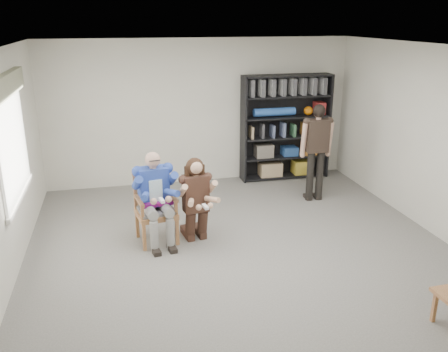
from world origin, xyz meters
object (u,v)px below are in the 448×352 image
object	(u,v)px
armchair	(156,208)
standing_man	(316,154)
seated_man	(155,198)
kneeling_woman	(197,201)
bookshelf	(286,128)

from	to	relation	value
armchair	standing_man	xyz separation A→B (m)	(2.94, 1.04, 0.34)
seated_man	kneeling_woman	size ratio (longest dim) A/B	1.09
armchair	kneeling_woman	distance (m)	0.60
armchair	kneeling_woman	size ratio (longest dim) A/B	0.84
seated_man	bookshelf	bearing A→B (deg)	31.09
armchair	seated_man	bearing A→B (deg)	0.00
armchair	seated_man	xyz separation A→B (m)	(0.00, 0.00, 0.16)
kneeling_woman	bookshelf	bearing A→B (deg)	39.01
seated_man	kneeling_woman	bearing A→B (deg)	-20.34
kneeling_woman	bookshelf	distance (m)	3.39
standing_man	armchair	bearing A→B (deg)	-157.76
bookshelf	armchair	bearing A→B (deg)	-140.26
armchair	standing_man	world-z (taller)	standing_man
armchair	seated_man	distance (m)	0.16
armchair	kneeling_woman	xyz separation A→B (m)	(0.58, -0.12, 0.10)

